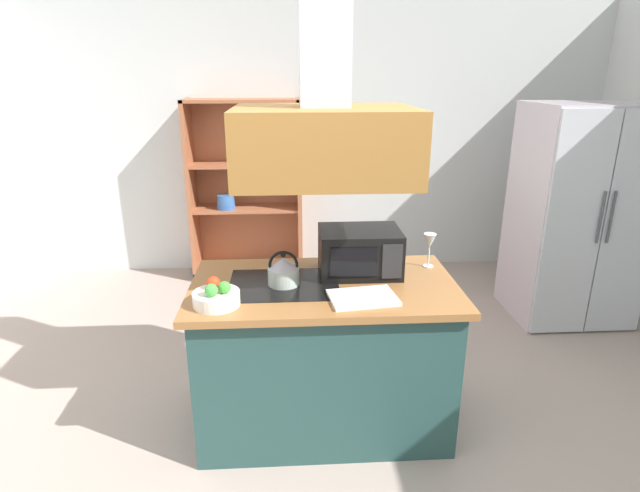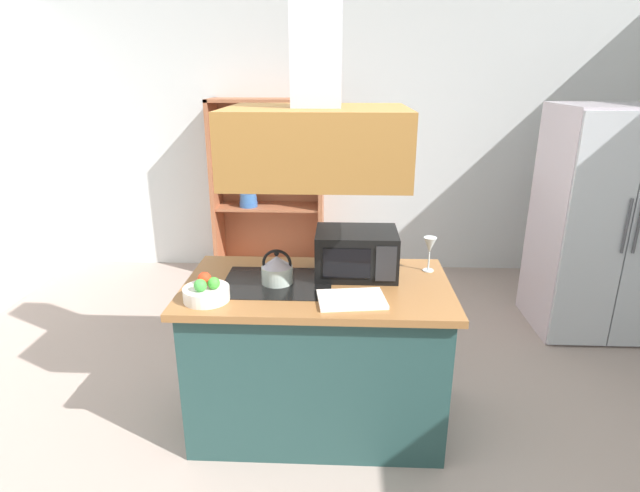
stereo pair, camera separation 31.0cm
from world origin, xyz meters
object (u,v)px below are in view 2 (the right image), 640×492
kettle (277,269)px  wine_glass_on_counter (430,246)px  microwave (356,253)px  cutting_board (352,299)px  refrigerator (603,223)px  fruit_bowl (206,292)px  dish_cabinet (269,199)px

kettle → wine_glass_on_counter: (0.86, 0.22, 0.07)m
microwave → wine_glass_on_counter: microwave is taller
kettle → wine_glass_on_counter: wine_glass_on_counter is taller
cutting_board → refrigerator: bearing=37.6°
microwave → fruit_bowl: microwave is taller
kettle → wine_glass_on_counter: bearing=14.4°
cutting_board → microwave: microwave is taller
cutting_board → microwave: size_ratio=0.74×
cutting_board → dish_cabinet: bearing=106.8°
cutting_board → microwave: (0.03, 0.37, 0.12)m
refrigerator → kettle: bearing=-151.2°
fruit_bowl → kettle: bearing=35.4°
refrigerator → cutting_board: (-1.99, -1.53, 0.02)m
kettle → cutting_board: bearing=-27.8°
refrigerator → kettle: (-2.39, -1.32, 0.09)m
dish_cabinet → cutting_board: bearing=-73.2°
dish_cabinet → microwave: bearing=-70.0°
cutting_board → microwave: bearing=85.4°
dish_cabinet → kettle: 2.49m
cutting_board → microwave: 0.39m
fruit_bowl → refrigerator: bearing=29.7°
wine_glass_on_counter → cutting_board: bearing=-136.3°
cutting_board → fruit_bowl: 0.74m
kettle → dish_cabinet: bearing=99.2°
refrigerator → fruit_bowl: size_ratio=7.58×
wine_glass_on_counter → refrigerator: bearing=35.6°
microwave → wine_glass_on_counter: size_ratio=2.23×
cutting_board → wine_glass_on_counter: 0.65m
refrigerator → dish_cabinet: bearing=157.9°
microwave → fruit_bowl: size_ratio=1.95×
wine_glass_on_counter → fruit_bowl: bearing=-159.0°
refrigerator → fruit_bowl: bearing=-150.3°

